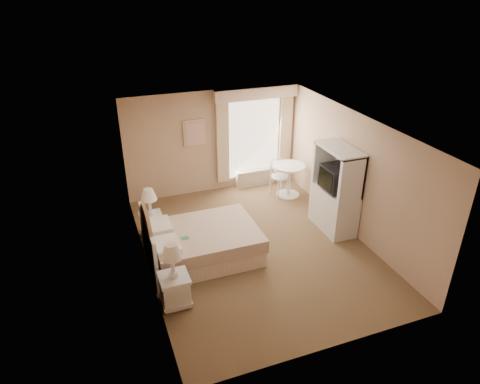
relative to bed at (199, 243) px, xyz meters
name	(u,v)px	position (x,y,z in m)	size (l,w,h in m)	color
room	(256,191)	(1.13, -0.06, 0.92)	(4.21, 5.51, 2.51)	brown
window	(255,135)	(2.18, 2.60, 1.01)	(2.05, 0.22, 2.51)	white
framed_art	(194,133)	(0.68, 2.66, 1.22)	(0.52, 0.04, 0.62)	#D1B280
bed	(199,243)	(0.00, 0.00, 0.00)	(2.06, 1.54, 1.36)	tan
nightstand_near	(174,282)	(-0.71, -1.11, 0.10)	(0.47, 0.47, 1.15)	silver
nightstand_far	(151,220)	(-0.71, 1.03, 0.08)	(0.45, 0.45, 1.08)	silver
round_table	(289,176)	(2.72, 1.74, 0.20)	(0.75, 0.75, 0.79)	white
cafe_chair	(279,173)	(2.55, 1.95, 0.20)	(0.52, 0.52, 0.91)	white
armoire	(335,196)	(2.94, 0.06, 0.43)	(0.55, 1.10, 1.82)	silver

